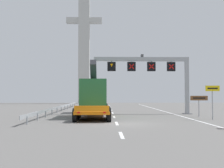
{
  "coord_description": "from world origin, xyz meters",
  "views": [
    {
      "loc": [
        -1.42,
        -21.09,
        2.15
      ],
      "look_at": [
        -0.7,
        8.97,
        3.3
      ],
      "focal_mm": 45.4,
      "sensor_mm": 36.0,
      "label": 1
    }
  ],
  "objects": [
    {
      "name": "guardrail_left",
      "position": [
        -7.13,
        15.59,
        0.56
      ],
      "size": [
        0.13,
        35.17,
        0.76
      ],
      "color": "#999EA3",
      "rests_on": "ground"
    },
    {
      "name": "heavy_haul_truck_orange",
      "position": [
        -2.56,
        8.65,
        1.99
      ],
      "size": [
        3.15,
        14.09,
        5.3
      ],
      "color": "orange",
      "rests_on": "ground"
    },
    {
      "name": "overhead_lane_gantry",
      "position": [
        3.96,
        10.47,
        5.14
      ],
      "size": [
        10.91,
        0.9,
        6.69
      ],
      "color": "#9EA0A5",
      "rests_on": "ground"
    },
    {
      "name": "bridge_pylon_distant",
      "position": [
        -6.78,
        50.38,
        17.34
      ],
      "size": [
        9.0,
        2.0,
        33.91
      ],
      "color": "#B7B7B2",
      "rests_on": "ground"
    },
    {
      "name": "tourist_info_sign_brown",
      "position": [
        7.69,
        6.19,
        1.58
      ],
      "size": [
        1.69,
        0.15,
        2.05
      ],
      "color": "#9EA0A5",
      "rests_on": "ground"
    },
    {
      "name": "ground",
      "position": [
        0.0,
        0.0,
        0.0
      ],
      "size": [
        112.0,
        112.0,
        0.0
      ],
      "primitive_type": "plane",
      "color": "slate"
    },
    {
      "name": "exit_sign_yellow",
      "position": [
        7.88,
        3.19,
        2.16
      ],
      "size": [
        1.23,
        0.15,
        2.95
      ],
      "color": "#9EA0A5",
      "rests_on": "ground"
    },
    {
      "name": "edge_line_right",
      "position": [
        6.2,
        12.0,
        0.01
      ],
      "size": [
        0.2,
        63.0,
        0.01
      ],
      "primitive_type": "cube",
      "color": "silver",
      "rests_on": "ground"
    },
    {
      "name": "lane_markings",
      "position": [
        -0.56,
        15.4,
        0.01
      ],
      "size": [
        0.2,
        45.41,
        0.01
      ],
      "color": "silver",
      "rests_on": "ground"
    }
  ]
}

